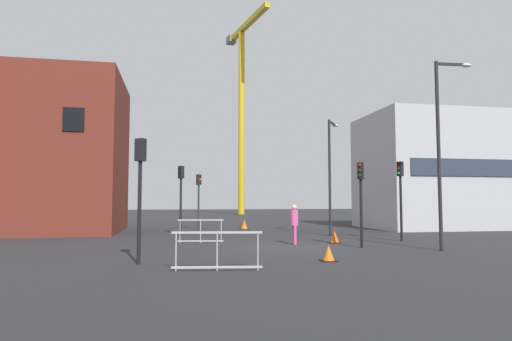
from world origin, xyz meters
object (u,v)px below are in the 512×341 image
streetlamp_tall (442,139)px  traffic_light_verge (181,189)px  traffic_light_island (361,190)px  traffic_light_far (400,187)px  traffic_cone_by_barrier (244,225)px  traffic_cone_striped (335,237)px  construction_crane (242,95)px  streetlamp_short (331,167)px  traffic_light_near (199,192)px  traffic_light_median (140,179)px  traffic_cone_orange (329,254)px  pedestrian_walking (294,221)px

streetlamp_tall → traffic_light_verge: bearing=136.9°
traffic_light_island → traffic_light_far: size_ratio=0.92×
traffic_light_island → traffic_cone_by_barrier: traffic_light_island is taller
streetlamp_tall → traffic_light_far: 4.38m
traffic_cone_striped → construction_crane: bearing=87.2°
construction_crane → streetlamp_short: bearing=-91.1°
traffic_cone_by_barrier → traffic_light_far: bearing=-58.7°
traffic_light_near → construction_crane: bearing=76.6°
streetlamp_short → streetlamp_tall: bearing=-77.3°
construction_crane → traffic_light_near: size_ratio=7.49×
traffic_light_verge → traffic_light_median: bearing=-97.2°
traffic_light_near → traffic_cone_orange: bearing=-78.0°
streetlamp_tall → traffic_light_median: bearing=-172.5°
traffic_cone_striped → traffic_cone_orange: bearing=-112.4°
traffic_cone_orange → streetlamp_short: bearing=69.3°
streetlamp_short → traffic_cone_by_barrier: (-3.93, 6.13, -3.54)m
streetlamp_short → traffic_light_near: 9.32m
streetlamp_short → pedestrian_walking: bearing=-127.3°
streetlamp_short → traffic_light_far: 4.55m
traffic_light_median → pedestrian_walking: (6.29, 4.95, -1.57)m
streetlamp_short → traffic_cone_striped: 5.58m
pedestrian_walking → traffic_cone_orange: size_ratio=3.40×
construction_crane → streetlamp_tall: bearing=-88.8°
traffic_light_near → traffic_light_verge: size_ratio=0.95×
traffic_light_median → pedestrian_walking: size_ratio=2.20×
streetlamp_tall → traffic_cone_by_barrier: 15.59m
traffic_light_median → traffic_cone_striped: 10.07m
streetlamp_short → traffic_cone_by_barrier: streetlamp_short is taller
traffic_light_near → traffic_cone_striped: bearing=-60.5°
traffic_light_verge → traffic_light_island: traffic_light_verge is taller
traffic_light_median → traffic_cone_orange: bearing=-4.2°
streetlamp_tall → pedestrian_walking: size_ratio=4.26×
pedestrian_walking → traffic_cone_orange: pedestrian_walking is taller
traffic_light_verge → traffic_cone_striped: size_ratio=7.07×
traffic_light_near → traffic_light_island: 13.63m
traffic_light_verge → traffic_light_far: (10.37, -5.38, -0.04)m
traffic_light_island → traffic_light_near: bearing=116.3°
traffic_cone_by_barrier → traffic_cone_striped: bearing=-75.7°
streetlamp_short → traffic_cone_orange: bearing=-110.7°
traffic_light_island → traffic_cone_by_barrier: 12.88m
traffic_light_verge → traffic_cone_orange: (4.56, -11.31, -2.37)m
traffic_light_near → traffic_light_far: 13.40m
construction_crane → traffic_light_verge: construction_crane is taller
streetlamp_short → traffic_light_median: streetlamp_short is taller
traffic_light_median → traffic_cone_orange: (5.93, -0.44, -2.36)m
traffic_light_median → traffic_light_far: bearing=25.1°
construction_crane → traffic_cone_striped: construction_crane is taller
streetlamp_tall → traffic_cone_striped: bearing=129.5°
construction_crane → pedestrian_walking: 46.07m
traffic_cone_by_barrier → construction_crane: bearing=81.8°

